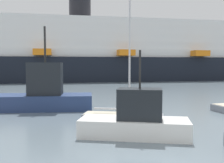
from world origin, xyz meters
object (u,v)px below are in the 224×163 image
object	(u,v)px
fishing_boat_0	(42,94)
sailboat_4	(123,116)
cruise_ship	(152,55)
fishing_boat_1	(136,120)

from	to	relation	value
fishing_boat_0	sailboat_4	bearing A→B (deg)	-41.72
sailboat_4	fishing_boat_0	xyz separation A→B (m)	(-6.06, 5.75, 0.93)
sailboat_4	fishing_boat_0	distance (m)	8.40
fishing_boat_0	cruise_ship	size ratio (longest dim) A/B	0.09
sailboat_4	cruise_ship	bearing A→B (deg)	88.16
cruise_ship	sailboat_4	bearing A→B (deg)	-112.09
fishing_boat_0	fishing_boat_1	xyz separation A→B (m)	(6.18, -9.31, -0.41)
fishing_boat_1	cruise_ship	xyz separation A→B (m)	(14.48, 49.31, 5.17)
fishing_boat_0	cruise_ship	distance (m)	45.27
fishing_boat_0	cruise_ship	bearing A→B (deg)	64.49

